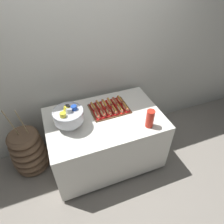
# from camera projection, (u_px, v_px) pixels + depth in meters

# --- Properties ---
(ground_plane) EXTENTS (10.00, 10.00, 0.00)m
(ground_plane) POSITION_uv_depth(u_px,v_px,m) (106.00, 157.00, 2.91)
(ground_plane) COLOR gray
(back_wall) EXTENTS (6.00, 0.10, 2.60)m
(back_wall) POSITION_uv_depth(u_px,v_px,m) (88.00, 58.00, 2.49)
(back_wall) COLOR beige
(back_wall) RESTS_ON ground_plane
(buffet_table) EXTENTS (1.42, 0.93, 0.78)m
(buffet_table) POSITION_uv_depth(u_px,v_px,m) (105.00, 138.00, 2.65)
(buffet_table) COLOR white
(buffet_table) RESTS_ON ground_plane
(floor_vase) EXTENTS (0.46, 0.46, 1.04)m
(floor_vase) POSITION_uv_depth(u_px,v_px,m) (29.00, 151.00, 2.62)
(floor_vase) COLOR brown
(floor_vase) RESTS_ON ground_plane
(serving_tray) EXTENTS (0.49, 0.37, 0.01)m
(serving_tray) POSITION_uv_depth(u_px,v_px,m) (109.00, 109.00, 2.53)
(serving_tray) COLOR brown
(serving_tray) RESTS_ON buffet_table
(hot_dog_0) EXTENTS (0.06, 0.17, 0.06)m
(hot_dog_0) POSITION_uv_depth(u_px,v_px,m) (97.00, 115.00, 2.40)
(hot_dog_0) COLOR red
(hot_dog_0) RESTS_ON serving_tray
(hot_dog_1) EXTENTS (0.07, 0.16, 0.06)m
(hot_dog_1) POSITION_uv_depth(u_px,v_px,m) (103.00, 113.00, 2.42)
(hot_dog_1) COLOR #B21414
(hot_dog_1) RESTS_ON serving_tray
(hot_dog_2) EXTENTS (0.07, 0.16, 0.06)m
(hot_dog_2) POSITION_uv_depth(u_px,v_px,m) (109.00, 112.00, 2.44)
(hot_dog_2) COLOR red
(hot_dog_2) RESTS_ON serving_tray
(hot_dog_3) EXTENTS (0.06, 0.17, 0.06)m
(hot_dog_3) POSITION_uv_depth(u_px,v_px,m) (114.00, 110.00, 2.46)
(hot_dog_3) COLOR #B21414
(hot_dog_3) RESTS_ON serving_tray
(hot_dog_4) EXTENTS (0.06, 0.18, 0.06)m
(hot_dog_4) POSITION_uv_depth(u_px,v_px,m) (120.00, 109.00, 2.48)
(hot_dog_4) COLOR red
(hot_dog_4) RESTS_ON serving_tray
(hot_dog_5) EXTENTS (0.06, 0.17, 0.06)m
(hot_dog_5) POSITION_uv_depth(u_px,v_px,m) (125.00, 107.00, 2.50)
(hot_dog_5) COLOR red
(hot_dog_5) RESTS_ON serving_tray
(hot_dog_6) EXTENTS (0.07, 0.16, 0.06)m
(hot_dog_6) POSITION_uv_depth(u_px,v_px,m) (93.00, 107.00, 2.52)
(hot_dog_6) COLOR #B21414
(hot_dog_6) RESTS_ON serving_tray
(hot_dog_7) EXTENTS (0.07, 0.18, 0.06)m
(hot_dog_7) POSITION_uv_depth(u_px,v_px,m) (99.00, 105.00, 2.54)
(hot_dog_7) COLOR red
(hot_dog_7) RESTS_ON serving_tray
(hot_dog_8) EXTENTS (0.07, 0.17, 0.06)m
(hot_dog_8) POSITION_uv_depth(u_px,v_px,m) (104.00, 104.00, 2.56)
(hot_dog_8) COLOR red
(hot_dog_8) RESTS_ON serving_tray
(hot_dog_9) EXTENTS (0.06, 0.17, 0.06)m
(hot_dog_9) POSITION_uv_depth(u_px,v_px,m) (110.00, 103.00, 2.58)
(hot_dog_9) COLOR red
(hot_dog_9) RESTS_ON serving_tray
(hot_dog_10) EXTENTS (0.06, 0.16, 0.06)m
(hot_dog_10) POSITION_uv_depth(u_px,v_px,m) (115.00, 101.00, 2.60)
(hot_dog_10) COLOR red
(hot_dog_10) RESTS_ON serving_tray
(hot_dog_11) EXTENTS (0.06, 0.17, 0.06)m
(hot_dog_11) POSITION_uv_depth(u_px,v_px,m) (120.00, 100.00, 2.62)
(hot_dog_11) COLOR red
(hot_dog_11) RESTS_ON serving_tray
(punch_bowl) EXTENTS (0.34, 0.34, 0.28)m
(punch_bowl) POSITION_uv_depth(u_px,v_px,m) (69.00, 115.00, 2.19)
(punch_bowl) COLOR silver
(punch_bowl) RESTS_ON buffet_table
(cup_stack) EXTENTS (0.09, 0.09, 0.22)m
(cup_stack) POSITION_uv_depth(u_px,v_px,m) (150.00, 119.00, 2.23)
(cup_stack) COLOR red
(cup_stack) RESTS_ON buffet_table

